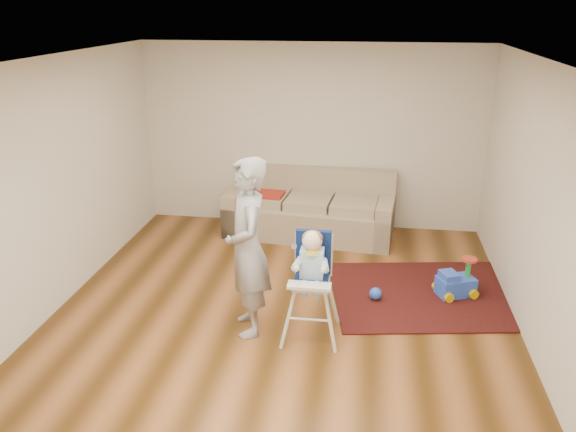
# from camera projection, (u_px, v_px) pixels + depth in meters

# --- Properties ---
(ground) EXTENTS (5.50, 5.50, 0.00)m
(ground) POSITION_uv_depth(u_px,v_px,m) (283.00, 314.00, 6.17)
(ground) COLOR #472B0D
(ground) RESTS_ON ground
(room_envelope) EXTENTS (5.04, 5.52, 2.72)m
(room_envelope) POSITION_uv_depth(u_px,v_px,m) (290.00, 135.00, 5.99)
(room_envelope) COLOR beige
(room_envelope) RESTS_ON ground
(sofa) EXTENTS (2.48, 1.21, 0.93)m
(sofa) POSITION_uv_depth(u_px,v_px,m) (310.00, 204.00, 8.13)
(sofa) COLOR tan
(sofa) RESTS_ON ground
(side_table) EXTENTS (0.51, 0.51, 0.51)m
(side_table) POSITION_uv_depth(u_px,v_px,m) (260.00, 210.00, 8.53)
(side_table) COLOR black
(side_table) RESTS_ON ground
(area_rug) EXTENTS (2.48, 2.02, 0.02)m
(area_rug) POSITION_uv_depth(u_px,v_px,m) (430.00, 294.00, 6.57)
(area_rug) COLOR black
(area_rug) RESTS_ON ground
(ride_on_toy) EXTENTS (0.50, 0.43, 0.45)m
(ride_on_toy) POSITION_uv_depth(u_px,v_px,m) (457.00, 277.00, 6.46)
(ride_on_toy) COLOR blue
(ride_on_toy) RESTS_ON area_rug
(toy_ball) EXTENTS (0.14, 0.14, 0.14)m
(toy_ball) POSITION_uv_depth(u_px,v_px,m) (376.00, 294.00, 6.41)
(toy_ball) COLOR blue
(toy_ball) RESTS_ON area_rug
(high_chair) EXTENTS (0.55, 0.55, 1.17)m
(high_chair) POSITION_uv_depth(u_px,v_px,m) (311.00, 287.00, 5.57)
(high_chair) COLOR silver
(high_chair) RESTS_ON ground
(adult) EXTENTS (0.64, 0.78, 1.85)m
(adult) POSITION_uv_depth(u_px,v_px,m) (248.00, 248.00, 5.57)
(adult) COLOR #9A9A9C
(adult) RESTS_ON ground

